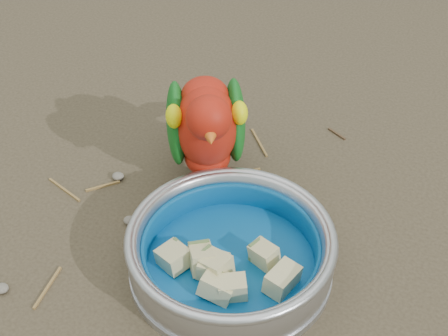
% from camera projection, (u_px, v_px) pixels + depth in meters
% --- Properties ---
extents(ground, '(60.00, 60.00, 0.00)m').
position_uv_depth(ground, '(175.00, 293.00, 0.79)').
color(ground, '#453B2A').
extents(food_bowl, '(0.24, 0.24, 0.02)m').
position_uv_depth(food_bowl, '(231.00, 266.00, 0.81)').
color(food_bowl, '#B2B2BA').
rests_on(food_bowl, ground).
extents(bowl_wall, '(0.24, 0.24, 0.04)m').
position_uv_depth(bowl_wall, '(231.00, 249.00, 0.79)').
color(bowl_wall, '#B2B2BA').
rests_on(bowl_wall, food_bowl).
extents(fruit_wedges, '(0.14, 0.14, 0.03)m').
position_uv_depth(fruit_wedges, '(231.00, 253.00, 0.80)').
color(fruit_wedges, '#CEC187').
rests_on(fruit_wedges, food_bowl).
extents(lory_parrot, '(0.18, 0.24, 0.17)m').
position_uv_depth(lory_parrot, '(207.00, 135.00, 0.88)').
color(lory_parrot, '#A81A0C').
rests_on(lory_parrot, ground).
extents(ground_debris, '(0.90, 0.80, 0.01)m').
position_uv_depth(ground_debris, '(220.00, 276.00, 0.81)').
color(ground_debris, olive).
rests_on(ground_debris, ground).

